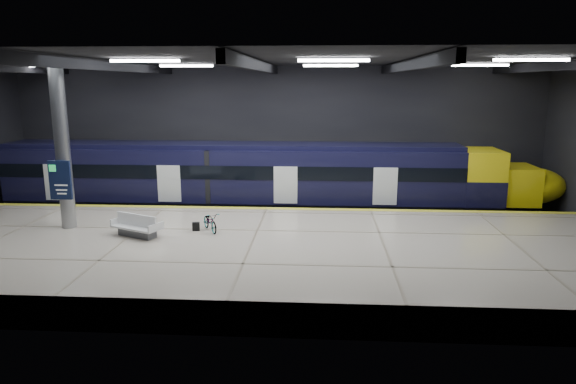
{
  "coord_description": "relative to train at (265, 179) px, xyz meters",
  "views": [
    {
      "loc": [
        2.56,
        -21.3,
        7.11
      ],
      "look_at": [
        1.12,
        1.5,
        2.2
      ],
      "focal_mm": 32.0,
      "sensor_mm": 36.0,
      "label": 1
    }
  ],
  "objects": [
    {
      "name": "platform",
      "position": [
        0.38,
        -8.0,
        -1.51
      ],
      "size": [
        30.0,
        11.0,
        1.1
      ],
      "primitive_type": "cube",
      "color": "beige",
      "rests_on": "ground"
    },
    {
      "name": "bench",
      "position": [
        -4.28,
        -7.64,
        -0.64
      ],
      "size": [
        2.23,
        1.64,
        0.91
      ],
      "rotation": [
        0.0,
        0.0,
        -0.43
      ],
      "color": "#595B60",
      "rests_on": "platform"
    },
    {
      "name": "room_shell",
      "position": [
        0.38,
        -5.49,
        3.66
      ],
      "size": [
        30.1,
        16.1,
        8.05
      ],
      "color": "black",
      "rests_on": "ground"
    },
    {
      "name": "train",
      "position": [
        0.0,
        0.0,
        0.0
      ],
      "size": [
        29.4,
        2.84,
        3.79
      ],
      "color": "black",
      "rests_on": "ground"
    },
    {
      "name": "ground",
      "position": [
        0.38,
        -5.5,
        -2.06
      ],
      "size": [
        30.0,
        30.0,
        0.0
      ],
      "primitive_type": "plane",
      "color": "black",
      "rests_on": "ground"
    },
    {
      "name": "bicycle",
      "position": [
        -1.54,
        -6.71,
        -0.56
      ],
      "size": [
        1.22,
        1.57,
        0.8
      ],
      "primitive_type": "imported",
      "rotation": [
        0.0,
        0.0,
        0.53
      ],
      "color": "#99999E",
      "rests_on": "platform"
    },
    {
      "name": "rails",
      "position": [
        0.38,
        0.0,
        -1.98
      ],
      "size": [
        30.0,
        1.52,
        0.16
      ],
      "color": "gray",
      "rests_on": "ground"
    },
    {
      "name": "pannier_bag",
      "position": [
        -2.14,
        -6.71,
        -0.78
      ],
      "size": [
        0.33,
        0.23,
        0.35
      ],
      "primitive_type": "cube",
      "rotation": [
        0.0,
        0.0,
        0.18
      ],
      "color": "black",
      "rests_on": "platform"
    },
    {
      "name": "info_column",
      "position": [
        -7.62,
        -6.52,
        2.4
      ],
      "size": [
        0.9,
        0.78,
        6.9
      ],
      "color": "#9EA0A5",
      "rests_on": "platform"
    },
    {
      "name": "safety_strip",
      "position": [
        0.38,
        -2.75,
        -0.95
      ],
      "size": [
        30.0,
        0.4,
        0.01
      ],
      "primitive_type": "cube",
      "color": "yellow",
      "rests_on": "platform"
    }
  ]
}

